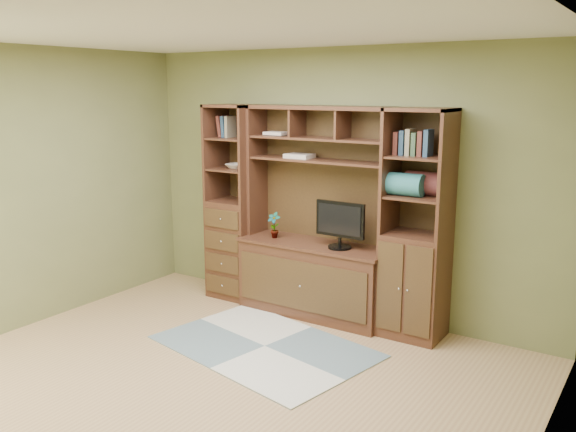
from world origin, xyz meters
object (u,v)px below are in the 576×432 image
Objects in this scene: left_tower at (235,202)px; monitor at (340,216)px; center_hutch at (314,213)px.

monitor is (1.30, -0.07, 0.01)m from left_tower.
left_tower is (-1.00, 0.04, 0.00)m from center_hutch.
left_tower reaches higher than monitor.
left_tower is 3.34× the size of monitor.
center_hutch and left_tower have the same top height.
left_tower is at bearing 177.71° from center_hutch.
monitor is (0.30, -0.03, 0.01)m from center_hutch.
center_hutch is 1.00× the size of left_tower.
center_hutch is at bearing -2.29° from left_tower.
left_tower is 1.31m from monitor.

